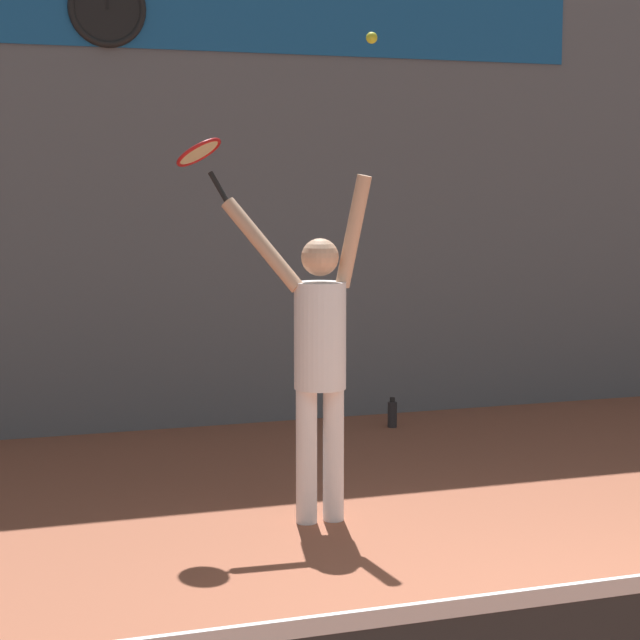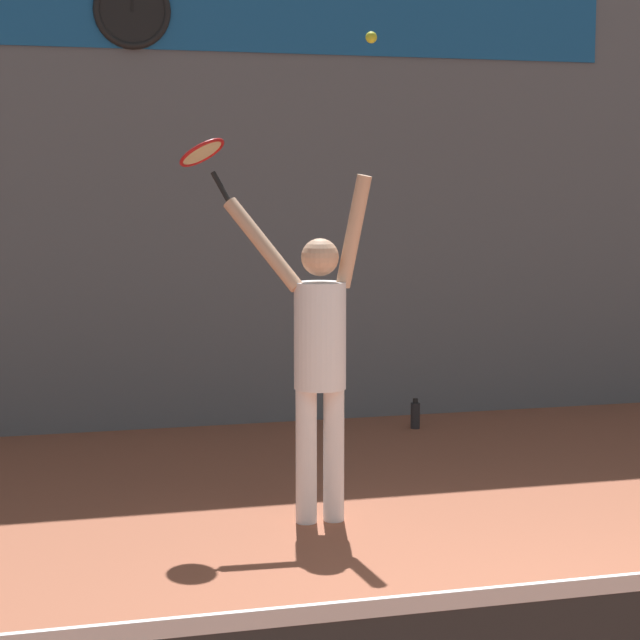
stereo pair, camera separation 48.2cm
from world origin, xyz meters
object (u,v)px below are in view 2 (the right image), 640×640
tennis_racket (204,156)px  scoreboard_clock (132,10)px  tennis_ball (371,37)px  water_bottle (415,415)px  tennis_player (319,348)px

tennis_racket → scoreboard_clock: bearing=93.3°
tennis_racket → tennis_ball: bearing=-31.0°
scoreboard_clock → water_bottle: (2.29, -0.54, -3.37)m
tennis_racket → tennis_ball: size_ratio=6.07×
scoreboard_clock → tennis_racket: scoreboard_clock is taller
tennis_player → water_bottle: (1.51, 2.45, -0.97)m
scoreboard_clock → water_bottle: bearing=-13.2°
scoreboard_clock → tennis_ball: size_ratio=9.35×
tennis_racket → water_bottle: tennis_racket is taller
scoreboard_clock → tennis_player: scoreboard_clock is taller
scoreboard_clock → water_bottle: 4.11m
tennis_player → tennis_racket: (-0.63, 0.40, 1.16)m
tennis_player → water_bottle: bearing=58.5°
tennis_racket → tennis_player: bearing=-32.5°
tennis_ball → water_bottle: (1.23, 2.60, -2.81)m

